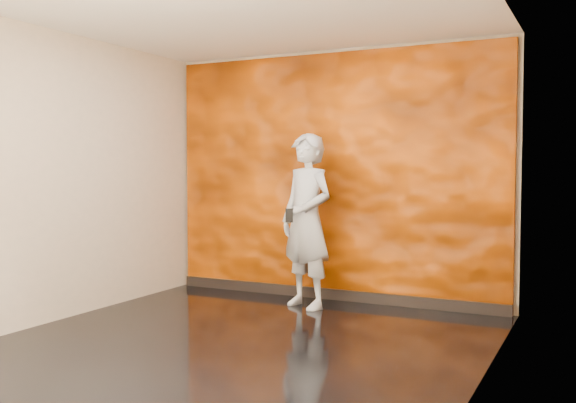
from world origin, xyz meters
name	(u,v)px	position (x,y,z in m)	size (l,w,h in m)	color
room	(244,177)	(0.00, 0.00, 1.40)	(4.02, 4.02, 2.81)	black
feature_wall	(332,177)	(0.00, 1.96, 1.38)	(3.90, 0.06, 2.75)	#F96101
baseboard	(331,294)	(0.00, 1.92, 0.06)	(3.90, 0.04, 0.12)	black
man	(307,221)	(-0.07, 1.44, 0.92)	(0.67, 0.44, 1.84)	#90969F
phone	(289,215)	(-0.17, 1.21, 0.99)	(0.08, 0.02, 0.14)	black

